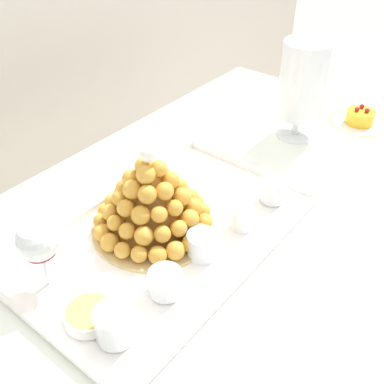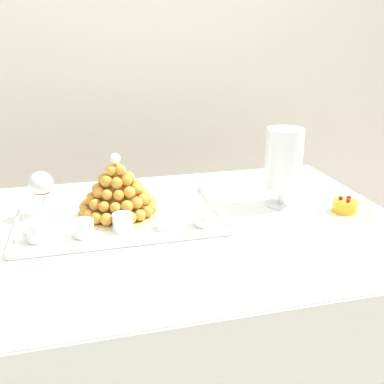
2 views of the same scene
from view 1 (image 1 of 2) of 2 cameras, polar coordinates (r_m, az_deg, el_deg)
The scene contains 12 objects.
buffet_table at distance 1.07m, azimuth 5.13°, elevation -7.40°, with size 1.45×0.96×0.79m.
serving_tray at distance 0.94m, azimuth -2.89°, elevation -5.64°, with size 0.62×0.37×0.02m.
croquembouche at distance 0.91m, azimuth -5.04°, elevation -1.06°, with size 0.26×0.26×0.20m.
dessert_cup_left at distance 0.76m, azimuth -9.73°, elevation -16.25°, with size 0.06×0.06×0.06m.
dessert_cup_mid_left at distance 0.82m, azimuth -3.34°, elevation -11.37°, with size 0.06×0.06×0.05m.
dessert_cup_centre at distance 0.88m, azimuth 1.28°, elevation -6.78°, with size 0.06×0.06×0.05m.
dessert_cup_mid_right at distance 0.95m, azimuth 6.34°, elevation -3.43°, with size 0.05×0.05×0.05m.
dessert_cup_right at distance 1.03m, azimuth 10.16°, elevation 0.10°, with size 0.05×0.05×0.05m.
creme_brulee_ramekin at distance 0.81m, azimuth -12.80°, elevation -14.78°, with size 0.09×0.09×0.02m.
macaron_goblet at distance 1.25m, azimuth 13.78°, elevation 13.34°, with size 0.12×0.12×0.27m.
fruit_tart_plate at distance 1.42m, azimuth 20.31°, elevation 8.49°, with size 0.17×0.17×0.06m.
wine_glass at distance 0.82m, azimuth -18.83°, elevation -6.08°, with size 0.08×0.08×0.15m.
Camera 1 is at (-0.65, -0.40, 1.43)m, focal length 42.35 mm.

